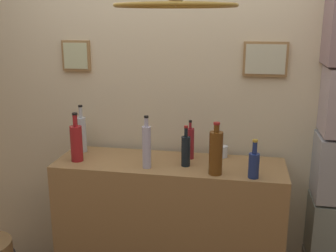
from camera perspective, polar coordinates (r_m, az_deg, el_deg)
name	(u,v)px	position (r m, az deg, el deg)	size (l,w,h in m)	color
panelled_rear_partition	(177,106)	(2.77, 1.31, 2.87)	(3.12, 0.15, 2.52)	beige
bar_shelf_unit	(169,236)	(2.80, 0.19, -15.09)	(1.44, 0.44, 1.03)	#9E7547
liquor_bottle_mezcal	(147,146)	(2.45, -3.00, -2.80)	(0.05, 0.05, 0.32)	silver
liquor_bottle_scotch	(190,143)	(2.62, 3.09, -2.38)	(0.05, 0.05, 0.25)	maroon
liquor_bottle_brandy	(82,133)	(2.81, -11.94, -1.01)	(0.06, 0.06, 0.32)	silver
liquor_bottle_tequila	(76,142)	(2.63, -12.66, -2.23)	(0.08, 0.08, 0.31)	maroon
liquor_bottle_vodka	(186,150)	(2.49, 2.50, -3.41)	(0.06, 0.06, 0.25)	black
liquor_bottle_amaro	(216,152)	(2.37, 6.69, -3.66)	(0.08, 0.08, 0.31)	brown
liquor_bottle_bourbon	(254,164)	(2.36, 11.89, -5.18)	(0.06, 0.06, 0.23)	navy
glass_tumbler_rocks	(223,151)	(2.69, 7.64, -3.54)	(0.06, 0.06, 0.07)	silver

